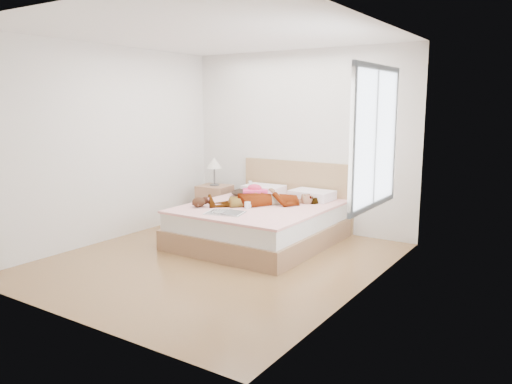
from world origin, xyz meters
TOP-DOWN VIEW (x-y plane):
  - ground at (0.00, 0.00)m, footprint 4.00×4.00m
  - woman at (0.02, 1.03)m, footprint 1.51×1.43m
  - hair at (-0.55, 1.48)m, footprint 0.59×0.68m
  - phone at (-0.48, 1.43)m, footprint 0.10×0.10m
  - room_shell at (1.77, 0.30)m, footprint 4.00×4.00m
  - bed at (0.00, 1.04)m, footprint 1.80×2.08m
  - towel at (-0.37, 1.39)m, footprint 0.45×0.43m
  - magazine at (-0.08, 0.28)m, footprint 0.52×0.41m
  - coffee_mug at (-0.00, 0.66)m, footprint 0.12×0.10m
  - plush_toy at (-0.58, 0.41)m, footprint 0.21×0.26m
  - nightstand at (-1.24, 1.57)m, footprint 0.51×0.47m

SIDE VIEW (x-z plane):
  - ground at x=0.00m, z-range 0.00..0.00m
  - bed at x=0.00m, z-range -0.22..0.78m
  - nightstand at x=-1.24m, z-range -0.17..0.85m
  - magazine at x=-0.08m, z-range 0.51..0.53m
  - hair at x=-0.55m, z-range 0.51..0.60m
  - coffee_mug at x=0.00m, z-range 0.51..0.60m
  - plush_toy at x=-0.58m, z-range 0.51..0.65m
  - towel at x=-0.37m, z-range 0.49..0.68m
  - woman at x=0.02m, z-range 0.51..0.72m
  - phone at x=-0.48m, z-range 0.68..0.73m
  - room_shell at x=1.77m, z-range -0.50..3.50m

